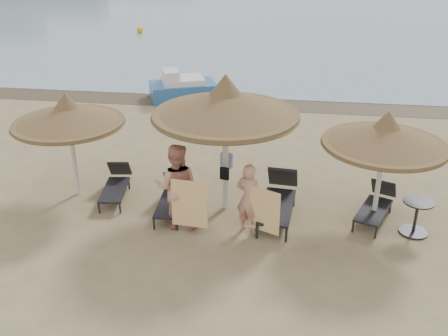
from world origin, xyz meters
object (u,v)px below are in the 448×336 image
at_px(palapa_center, 226,104).
at_px(palapa_left, 68,115).
at_px(lounger_near_right, 279,198).
at_px(lounger_far_left, 116,184).
at_px(lounger_far_right, 377,204).
at_px(palapa_right, 386,135).
at_px(person_left, 176,180).
at_px(side_table, 416,218).
at_px(pedal_boat, 182,88).
at_px(lounger_near_left, 173,196).
at_px(person_right, 249,193).

bearing_deg(palapa_center, palapa_left, 177.33).
bearing_deg(lounger_near_right, lounger_far_left, -179.88).
xyz_separation_m(lounger_near_right, lounger_far_right, (2.22, 0.18, -0.08)).
bearing_deg(palapa_right, person_left, -169.93).
bearing_deg(palapa_center, lounger_far_right, 1.26).
height_order(side_table, person_left, person_left).
relative_size(lounger_far_left, side_table, 2.14).
distance_m(person_left, pedal_boat, 9.40).
relative_size(lounger_near_right, person_left, 0.94).
distance_m(lounger_far_left, pedal_boat, 8.03).
xyz_separation_m(palapa_left, lounger_near_left, (2.53, -0.42, -1.75)).
height_order(palapa_right, lounger_near_right, palapa_right).
xyz_separation_m(lounger_near_right, person_right, (-0.62, -0.86, 0.53)).
height_order(lounger_near_right, person_left, person_left).
height_order(palapa_right, lounger_near_left, palapa_right).
xyz_separation_m(lounger_near_left, side_table, (5.43, -0.26, 0.03)).
height_order(side_table, pedal_boat, pedal_boat).
bearing_deg(palapa_right, pedal_boat, 126.70).
xyz_separation_m(palapa_center, person_left, (-0.94, -0.92, -1.45)).
height_order(lounger_far_left, person_left, person_left).
bearing_deg(side_table, palapa_left, 175.11).
height_order(lounger_far_right, pedal_boat, pedal_boat).
distance_m(palapa_center, person_left, 1.96).
xyz_separation_m(palapa_right, lounger_near_left, (-4.62, -0.09, -1.76)).
height_order(palapa_left, pedal_boat, palapa_left).
bearing_deg(pedal_boat, palapa_left, -117.99).
relative_size(palapa_right, lounger_near_left, 1.54).
xyz_separation_m(palapa_right, lounger_far_left, (-6.16, 0.38, -1.77)).
relative_size(lounger_far_right, pedal_boat, 0.61).
bearing_deg(pedal_boat, person_left, -99.95).
relative_size(lounger_near_right, side_table, 2.71).
height_order(side_table, person_right, person_right).
distance_m(person_right, pedal_boat, 9.87).
distance_m(palapa_center, lounger_near_left, 2.56).
bearing_deg(lounger_near_right, palapa_right, 3.83).
xyz_separation_m(lounger_near_left, person_right, (1.85, -0.72, 0.60)).
height_order(lounger_far_right, person_right, person_right).
xyz_separation_m(palapa_center, palapa_right, (3.40, -0.15, -0.48)).
bearing_deg(lounger_near_right, lounger_far_right, 9.63).
bearing_deg(person_left, palapa_right, -175.63).
bearing_deg(person_right, pedal_boat, -46.10).
distance_m(palapa_center, palapa_right, 3.44).
relative_size(palapa_left, person_left, 1.17).
relative_size(lounger_near_left, lounger_near_right, 0.81).
distance_m(lounger_far_left, person_right, 3.65).
distance_m(palapa_center, lounger_far_right, 4.14).
distance_m(lounger_near_left, lounger_far_right, 4.70).
relative_size(lounger_near_right, lounger_far_right, 1.23).
distance_m(palapa_right, person_left, 4.52).
xyz_separation_m(lounger_far_left, side_table, (6.97, -0.74, 0.04)).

